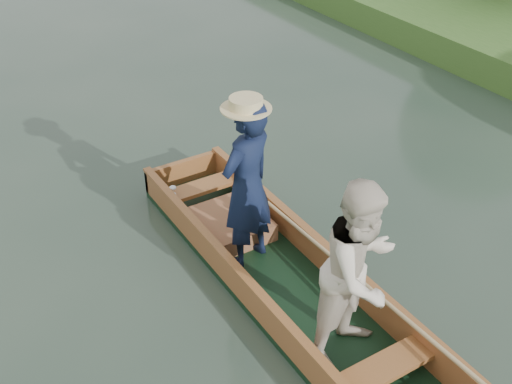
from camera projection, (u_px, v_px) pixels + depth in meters
ground at (285, 289)px, 7.06m from camera, size 120.00×120.00×0.00m
punt at (299, 248)px, 6.47m from camera, size 1.15×5.19×2.08m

